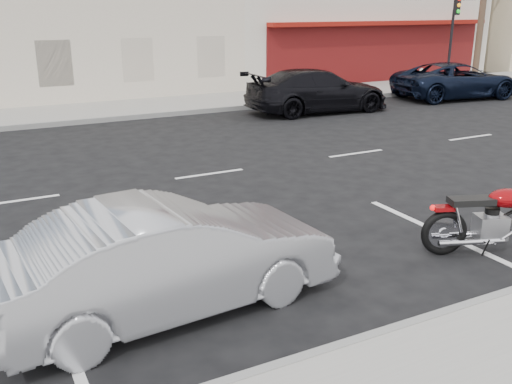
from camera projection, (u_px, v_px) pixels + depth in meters
ground at (288, 163)px, 13.46m from camera, size 120.00×120.00×0.00m
sidewalk_far at (20, 117)px, 18.58m from camera, size 80.00×3.40×0.15m
curb_far at (26, 127)px, 17.14m from camera, size 80.00×0.12×0.16m
traffic_light at (453, 29)px, 25.61m from camera, size 0.26×0.30×3.80m
fire_hydrant at (421, 76)px, 25.72m from camera, size 0.20×0.20×0.72m
sedan_silver at (168, 258)px, 6.76m from camera, size 4.25×1.78×1.37m
suv_far at (456, 81)px, 22.68m from camera, size 5.34×2.96×1.42m
car_far at (317, 91)px, 19.72m from camera, size 5.21×2.33×1.49m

